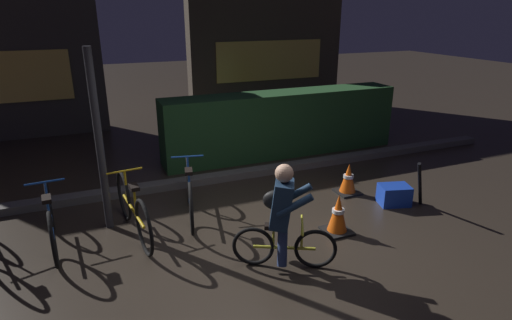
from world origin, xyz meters
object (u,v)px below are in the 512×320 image
object	(u,v)px
parked_bike_left_mid	(51,220)
parked_bike_center_left	(133,209)
parked_bike_center_right	(190,192)
traffic_cone_far	(348,179)
traffic_cone_near	(338,214)
street_post	(99,143)
cyclist	(283,216)
closed_umbrella	(420,184)
blue_crate	(394,195)

from	to	relation	value
parked_bike_left_mid	parked_bike_center_left	distance (m)	0.98
parked_bike_center_right	traffic_cone_far	xyz separation A→B (m)	(2.51, -0.21, -0.12)
parked_bike_left_mid	traffic_cone_far	size ratio (longest dim) A/B	3.34
traffic_cone_near	parked_bike_center_right	bearing A→B (deg)	143.67
street_post	cyclist	bearing A→B (deg)	-44.18
traffic_cone_near	cyclist	distance (m)	1.15
parked_bike_left_mid	traffic_cone_near	bearing A→B (deg)	-111.73
parked_bike_center_right	cyclist	bearing A→B (deg)	-146.13
closed_umbrella	cyclist	bearing A→B (deg)	-19.16
parked_bike_center_right	traffic_cone_near	xyz separation A→B (m)	(1.67, -1.22, -0.10)
parked_bike_center_left	parked_bike_center_right	bearing A→B (deg)	-77.86
parked_bike_center_right	cyclist	xyz separation A→B (m)	(0.66, -1.63, 0.27)
closed_umbrella	parked_bike_center_right	bearing A→B (deg)	-50.66
traffic_cone_near	closed_umbrella	distance (m)	1.49
street_post	parked_bike_left_mid	bearing A→B (deg)	-161.01
parked_bike_left_mid	traffic_cone_near	xyz separation A→B (m)	(3.44, -1.07, -0.09)
traffic_cone_far	blue_crate	xyz separation A→B (m)	(0.41, -0.62, -0.09)
street_post	closed_umbrella	distance (m)	4.47
street_post	traffic_cone_far	distance (m)	3.75
cyclist	traffic_cone_near	bearing A→B (deg)	49.01
parked_bike_center_right	traffic_cone_far	distance (m)	2.53
parked_bike_center_right	traffic_cone_far	bearing A→B (deg)	-82.74
cyclist	traffic_cone_far	bearing A→B (deg)	64.48
street_post	parked_bike_center_right	size ratio (longest dim) A/B	1.39
parked_bike_center_left	closed_umbrella	bearing A→B (deg)	-107.97
parked_bike_left_mid	parked_bike_center_right	size ratio (longest dim) A/B	0.97
parked_bike_left_mid	blue_crate	size ratio (longest dim) A/B	3.76
parked_bike_left_mid	closed_umbrella	distance (m)	5.01
traffic_cone_far	blue_crate	bearing A→B (deg)	-56.51
parked_bike_center_right	closed_umbrella	bearing A→B (deg)	-96.87
traffic_cone_near	traffic_cone_far	xyz separation A→B (m)	(0.85, 1.02, -0.02)
parked_bike_left_mid	blue_crate	world-z (taller)	parked_bike_left_mid
blue_crate	cyclist	xyz separation A→B (m)	(-2.27, -0.81, 0.48)
traffic_cone_far	cyclist	bearing A→B (deg)	-142.53
parked_bike_left_mid	traffic_cone_far	distance (m)	4.29
parked_bike_center_left	traffic_cone_near	distance (m)	2.65
traffic_cone_far	cyclist	size ratio (longest dim) A/B	0.40
parked_bike_center_left	cyclist	xyz separation A→B (m)	(1.46, -1.36, 0.26)
street_post	parked_bike_left_mid	world-z (taller)	street_post
street_post	cyclist	world-z (taller)	street_post
street_post	parked_bike_center_left	distance (m)	0.94
blue_crate	closed_umbrella	distance (m)	0.41
traffic_cone_near	blue_crate	world-z (taller)	traffic_cone_near
parked_bike_center_left	traffic_cone_far	size ratio (longest dim) A/B	3.53
street_post	cyclist	distance (m)	2.51
traffic_cone_far	closed_umbrella	distance (m)	1.08
traffic_cone_near	blue_crate	xyz separation A→B (m)	(1.26, 0.40, -0.11)
blue_crate	traffic_cone_near	bearing A→B (deg)	-162.34
cyclist	closed_umbrella	size ratio (longest dim) A/B	1.47
blue_crate	closed_umbrella	bearing A→B (deg)	-48.18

